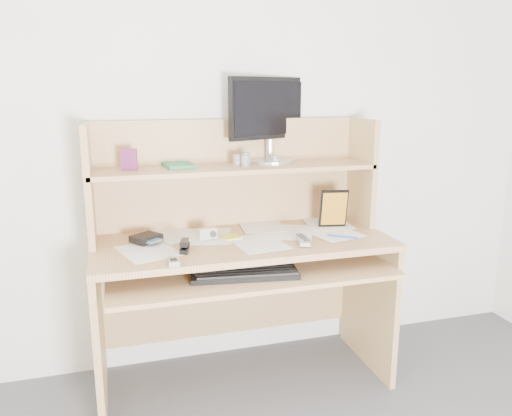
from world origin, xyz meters
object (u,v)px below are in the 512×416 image
object	(u,v)px
game_case	(333,209)
monitor	(269,117)
desk	(239,246)
tv_remote	(303,240)
keyboard	(244,273)

from	to	relation	value
game_case	monitor	size ratio (longest dim) A/B	0.43
desk	tv_remote	size ratio (longest dim) A/B	8.41
desk	keyboard	world-z (taller)	desk
keyboard	game_case	world-z (taller)	game_case
tv_remote	monitor	bearing A→B (deg)	111.87
game_case	keyboard	bearing A→B (deg)	-142.55
game_case	tv_remote	bearing A→B (deg)	-131.08
desk	monitor	xyz separation A→B (m)	(0.21, 0.17, 0.61)
desk	game_case	bearing A→B (deg)	-2.22
desk	tv_remote	distance (m)	0.33
tv_remote	keyboard	bearing A→B (deg)	-149.29
desk	monitor	distance (m)	0.67
desk	monitor	size ratio (longest dim) A/B	3.01
monitor	keyboard	bearing A→B (deg)	-142.19
tv_remote	game_case	size ratio (longest dim) A/B	0.84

